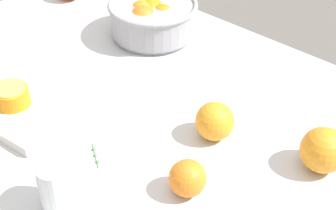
# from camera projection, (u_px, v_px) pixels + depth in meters

# --- Properties ---
(ground_plane) EXTENTS (1.45, 0.84, 0.03)m
(ground_plane) POSITION_uv_depth(u_px,v_px,m) (164.00, 122.00, 1.05)
(ground_plane) COLOR silver
(fruit_bowl) EXTENTS (0.23, 0.23, 0.10)m
(fruit_bowl) POSITION_uv_depth(u_px,v_px,m) (152.00, 17.00, 1.27)
(fruit_bowl) COLOR #99999E
(fruit_bowl) RESTS_ON ground_plane
(juice_glass) EXTENTS (0.06, 0.06, 0.09)m
(juice_glass) POSITION_uv_depth(u_px,v_px,m) (58.00, 187.00, 0.83)
(juice_glass) COLOR white
(juice_glass) RESTS_ON ground_plane
(cutting_board) EXTENTS (0.29, 0.20, 0.02)m
(cutting_board) POSITION_uv_depth(u_px,v_px,m) (13.00, 106.00, 1.05)
(cutting_board) COLOR beige
(cutting_board) RESTS_ON ground_plane
(orange_half_0) EXTENTS (0.07, 0.07, 0.04)m
(orange_half_0) POSITION_uv_depth(u_px,v_px,m) (10.00, 94.00, 1.04)
(orange_half_0) COLOR orange
(orange_half_0) RESTS_ON cutting_board
(orange_half_1) EXTENTS (0.07, 0.07, 0.04)m
(orange_half_1) POSITION_uv_depth(u_px,v_px,m) (12.00, 96.00, 1.03)
(orange_half_1) COLOR orange
(orange_half_1) RESTS_ON cutting_board
(loose_orange_0) EXTENTS (0.08, 0.08, 0.08)m
(loose_orange_0) POSITION_uv_depth(u_px,v_px,m) (215.00, 121.00, 0.97)
(loose_orange_0) COLOR orange
(loose_orange_0) RESTS_ON ground_plane
(loose_orange_1) EXTENTS (0.07, 0.07, 0.07)m
(loose_orange_1) POSITION_uv_depth(u_px,v_px,m) (187.00, 178.00, 0.86)
(loose_orange_1) COLOR orange
(loose_orange_1) RESTS_ON ground_plane
(loose_orange_4) EXTENTS (0.09, 0.09, 0.09)m
(loose_orange_4) POSITION_uv_depth(u_px,v_px,m) (323.00, 150.00, 0.90)
(loose_orange_4) COLOR orange
(loose_orange_4) RESTS_ON ground_plane
(herb_sprig_0) EXTENTS (0.06, 0.04, 0.01)m
(herb_sprig_0) POSITION_uv_depth(u_px,v_px,m) (95.00, 154.00, 0.95)
(herb_sprig_0) COLOR #497644
(herb_sprig_0) RESTS_ON ground_plane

